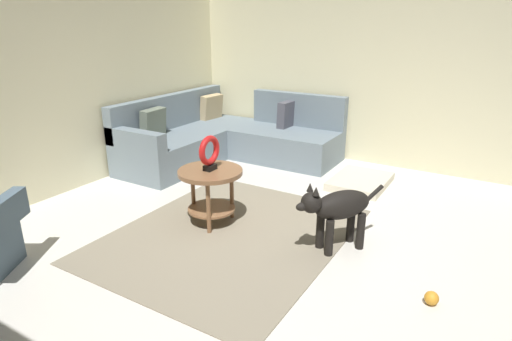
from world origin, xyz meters
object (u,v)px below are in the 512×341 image
sectional_couch (226,139)px  side_table (211,182)px  dog (338,208)px  dog_bed_mat (360,181)px  torus_sculpture (209,152)px  dog_toy_ball (432,298)px

sectional_couch → side_table: sectional_couch is taller
dog → dog_bed_mat: bearing=-44.4°
torus_sculpture → dog: size_ratio=0.45×
sectional_couch → dog_toy_ball: sectional_couch is taller
torus_sculpture → dog_toy_ball: size_ratio=3.34×
sectional_couch → dog: 2.73m
side_table → dog: 1.21m
sectional_couch → torus_sculpture: sectional_couch is taller
dog_bed_mat → sectional_couch: bearing=89.6°
dog_bed_mat → dog_toy_ball: size_ratio=8.20×
dog_toy_ball → sectional_couch: bearing=57.4°
side_table → dog_bed_mat: bearing=-27.9°
sectional_couch → dog_bed_mat: size_ratio=2.81×
side_table → dog: bearing=-83.5°
side_table → dog_bed_mat: side_table is taller
sectional_couch → dog_bed_mat: bearing=-90.4°
torus_sculpture → dog: 1.25m
torus_sculpture → sectional_couch: bearing=30.9°
side_table → torus_sculpture: 0.29m
sectional_couch → torus_sculpture: (-1.72, -1.03, 0.42)m
dog → torus_sculpture: bearing=41.6°
torus_sculpture → dog: (0.14, -1.20, -0.33)m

